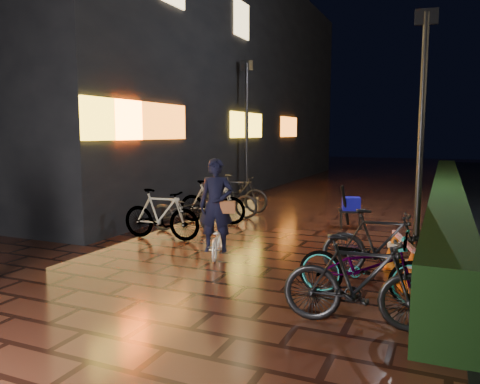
% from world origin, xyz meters
% --- Properties ---
extents(ground, '(80.00, 80.00, 0.00)m').
position_xyz_m(ground, '(0.00, 0.00, 0.00)').
color(ground, '#381911').
rests_on(ground, ground).
extents(hedge, '(0.70, 20.00, 1.00)m').
position_xyz_m(hedge, '(3.30, 8.00, 0.50)').
color(hedge, black).
rests_on(hedge, ground).
extents(storefront_block, '(12.09, 22.00, 9.00)m').
position_xyz_m(storefront_block, '(-9.50, 11.50, 4.50)').
color(storefront_block, black).
rests_on(storefront_block, ground).
extents(lamp_post_hedge, '(0.46, 0.14, 4.84)m').
position_xyz_m(lamp_post_hedge, '(2.71, 3.84, 2.66)').
color(lamp_post_hedge, black).
rests_on(lamp_post_hedge, ground).
extents(lamp_post_sf, '(0.45, 0.13, 4.74)m').
position_xyz_m(lamp_post_sf, '(-3.09, 8.11, 2.61)').
color(lamp_post_sf, black).
rests_on(lamp_post_sf, ground).
extents(cyclist, '(0.84, 1.37, 1.85)m').
position_xyz_m(cyclist, '(-0.63, 0.84, 0.69)').
color(cyclist, silver).
rests_on(cyclist, ground).
extents(traffic_barrier, '(0.79, 1.57, 0.64)m').
position_xyz_m(traffic_barrier, '(2.66, 0.88, 0.32)').
color(traffic_barrier, '#F4530C').
rests_on(traffic_barrier, ground).
extents(cart_assembly, '(0.68, 0.73, 1.08)m').
position_xyz_m(cart_assembly, '(1.15, 4.58, 0.55)').
color(cart_assembly, black).
rests_on(cart_assembly, ground).
extents(parked_bikes_storefront, '(2.06, 4.51, 1.10)m').
position_xyz_m(parked_bikes_storefront, '(-2.29, 3.65, 0.53)').
color(parked_bikes_storefront, black).
rests_on(parked_bikes_storefront, ground).
extents(parked_bikes_hedge, '(1.96, 2.83, 1.10)m').
position_xyz_m(parked_bikes_hedge, '(2.31, -0.34, 0.53)').
color(parked_bikes_hedge, black).
rests_on(parked_bikes_hedge, ground).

